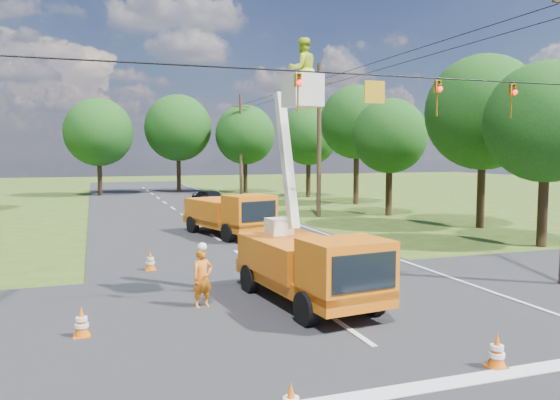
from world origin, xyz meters
name	(u,v)px	position (x,y,z in m)	size (l,w,h in m)	color
ground	(197,226)	(0.00, 20.00, 0.00)	(140.00, 140.00, 0.00)	#2F4916
road_main	(197,226)	(0.00, 20.00, 0.00)	(12.00, 100.00, 0.06)	black
road_cross	(318,310)	(0.00, 2.00, 0.00)	(56.00, 10.00, 0.07)	black
stop_bar	(432,388)	(0.00, -3.20, 0.00)	(9.00, 0.45, 0.02)	silver
edge_line	(288,222)	(5.60, 20.00, 0.00)	(0.12, 90.00, 0.02)	silver
bucket_truck	(309,248)	(-0.05, 2.54, 1.59)	(2.77, 5.81, 7.36)	orange
second_truck	(230,214)	(0.82, 15.36, 1.15)	(3.72, 6.24, 2.20)	orange
ground_worker	(203,278)	(-2.91, 3.20, 0.83)	(0.60, 0.40, 1.65)	#EF4B14
distant_car	(211,199)	(2.91, 29.95, 0.70)	(1.65, 4.11, 1.40)	black
traffic_cone_1	(497,351)	(1.70, -2.86, 0.36)	(0.38, 0.38, 0.71)	orange
traffic_cone_2	(307,259)	(1.65, 6.94, 0.36)	(0.38, 0.38, 0.71)	orange
traffic_cone_3	(297,239)	(2.95, 11.44, 0.36)	(0.38, 0.38, 0.71)	orange
traffic_cone_4	(82,322)	(-5.99, 1.70, 0.36)	(0.38, 0.38, 0.71)	orange
traffic_cone_7	(291,223)	(4.59, 16.63, 0.36)	(0.38, 0.38, 0.71)	orange
traffic_cone_8	(150,261)	(-3.79, 8.44, 0.36)	(0.38, 0.38, 0.71)	orange
pole_right_mid	(319,139)	(8.50, 22.00, 5.11)	(1.80, 0.30, 10.00)	#4C3823
pole_right_far	(241,144)	(8.50, 42.00, 5.11)	(1.80, 0.30, 10.00)	#4C3823
signal_span	(395,92)	(2.23, 1.99, 5.88)	(18.00, 0.29, 1.07)	black
tree_right_a	(546,122)	(13.50, 8.00, 5.56)	(5.40, 5.40, 8.28)	#382616
tree_right_b	(483,113)	(15.00, 14.00, 6.43)	(6.40, 6.40, 9.65)	#382616
tree_right_c	(390,136)	(13.20, 21.00, 5.31)	(5.00, 5.00, 7.83)	#382616
tree_right_d	(357,122)	(14.80, 29.00, 6.68)	(6.00, 6.00, 9.70)	#382616
tree_right_e	(309,136)	(13.80, 37.00, 5.81)	(5.60, 5.60, 8.63)	#382616
tree_far_a	(99,132)	(-5.00, 45.00, 6.19)	(6.60, 6.60, 9.50)	#382616
tree_far_b	(178,128)	(3.00, 47.00, 6.81)	(7.00, 7.00, 10.32)	#382616
tree_far_c	(245,135)	(9.50, 44.00, 6.06)	(6.20, 6.20, 9.18)	#382616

